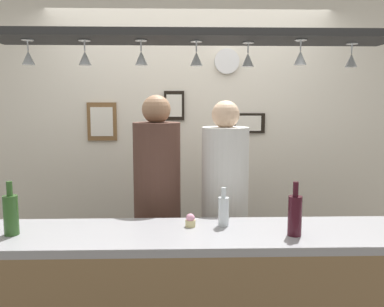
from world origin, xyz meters
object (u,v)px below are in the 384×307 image
(bottle_champagne_green, at_px, (11,214))
(cupcake, at_px, (190,221))
(person_middle_brown_shirt, at_px, (157,190))
(person_right_white_patterned_shirt, at_px, (225,193))
(bottle_wine_dark_red, at_px, (295,214))
(wall_clock, at_px, (227,61))
(bottle_soda_clear, at_px, (224,210))
(picture_frame_lower_pair, at_px, (248,123))
(picture_frame_crest, at_px, (174,106))
(picture_frame_caricature, at_px, (102,122))

(bottle_champagne_green, relative_size, cupcake, 3.85)
(person_middle_brown_shirt, relative_size, person_right_white_patterned_shirt, 1.02)
(person_middle_brown_shirt, xyz_separation_m, bottle_wine_dark_red, (0.79, -0.74, 0.02))
(bottle_wine_dark_red, height_order, wall_clock, wall_clock)
(person_middle_brown_shirt, distance_m, bottle_soda_clear, 0.70)
(picture_frame_lower_pair, bearing_deg, picture_frame_crest, 180.00)
(person_middle_brown_shirt, bearing_deg, bottle_champagne_green, -138.13)
(picture_frame_lower_pair, bearing_deg, bottle_wine_dark_red, -89.62)
(bottle_soda_clear, xyz_separation_m, cupcake, (-0.20, -0.01, -0.06))
(bottle_soda_clear, height_order, picture_frame_lower_pair, picture_frame_lower_pair)
(cupcake, height_order, picture_frame_lower_pair, picture_frame_lower_pair)
(person_right_white_patterned_shirt, height_order, bottle_wine_dark_red, person_right_white_patterned_shirt)
(person_middle_brown_shirt, distance_m, bottle_wine_dark_red, 1.09)
(bottle_champagne_green, relative_size, picture_frame_caricature, 0.88)
(cupcake, xyz_separation_m, picture_frame_lower_pair, (0.56, 1.31, 0.51))
(person_right_white_patterned_shirt, relative_size, cupcake, 21.79)
(cupcake, distance_m, picture_frame_lower_pair, 1.51)
(bottle_champagne_green, height_order, wall_clock, wall_clock)
(person_middle_brown_shirt, xyz_separation_m, wall_clock, (0.58, 0.74, 1.00))
(person_right_white_patterned_shirt, distance_m, picture_frame_lower_pair, 0.93)
(bottle_wine_dark_red, xyz_separation_m, picture_frame_lower_pair, (-0.01, 1.49, 0.43))
(cupcake, xyz_separation_m, picture_frame_caricature, (-0.76, 1.31, 0.52))
(bottle_wine_dark_red, relative_size, picture_frame_caricature, 0.88)
(bottle_champagne_green, bearing_deg, person_right_white_patterned_shirt, 28.57)
(person_middle_brown_shirt, height_order, picture_frame_caricature, person_middle_brown_shirt)
(picture_frame_lower_pair, distance_m, picture_frame_caricature, 1.32)
(person_middle_brown_shirt, height_order, picture_frame_lower_pair, person_middle_brown_shirt)
(person_middle_brown_shirt, bearing_deg, bottle_wine_dark_red, -43.04)
(bottle_soda_clear, relative_size, picture_frame_lower_pair, 0.77)
(person_right_white_patterned_shirt, xyz_separation_m, wall_clock, (0.09, 0.74, 1.02))
(picture_frame_crest, bearing_deg, person_right_white_patterned_shirt, -63.10)
(person_middle_brown_shirt, distance_m, picture_frame_lower_pair, 1.17)
(bottle_wine_dark_red, distance_m, picture_frame_crest, 1.74)
(person_right_white_patterned_shirt, distance_m, picture_frame_crest, 1.05)
(person_middle_brown_shirt, height_order, wall_clock, wall_clock)
(bottle_wine_dark_red, height_order, picture_frame_crest, picture_frame_crest)
(person_middle_brown_shirt, bearing_deg, cupcake, -68.14)
(bottle_wine_dark_red, bearing_deg, person_middle_brown_shirt, 136.96)
(picture_frame_lower_pair, bearing_deg, person_right_white_patterned_shirt, -111.35)
(person_right_white_patterned_shirt, bearing_deg, bottle_wine_dark_red, -67.89)
(cupcake, relative_size, picture_frame_crest, 0.30)
(picture_frame_crest, xyz_separation_m, wall_clock, (0.47, -0.01, 0.39))
(person_middle_brown_shirt, xyz_separation_m, cupcake, (0.23, -0.57, -0.06))
(person_right_white_patterned_shirt, distance_m, bottle_soda_clear, 0.56)
(bottle_champagne_green, xyz_separation_m, picture_frame_lower_pair, (1.55, 1.43, 0.43))
(person_middle_brown_shirt, height_order, picture_frame_crest, picture_frame_crest)
(wall_clock, bearing_deg, bottle_wine_dark_red, -81.88)
(person_right_white_patterned_shirt, xyz_separation_m, picture_frame_crest, (-0.38, 0.75, 0.63))
(bottle_soda_clear, relative_size, picture_frame_crest, 0.88)
(person_middle_brown_shirt, xyz_separation_m, picture_frame_caricature, (-0.53, 0.75, 0.47))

